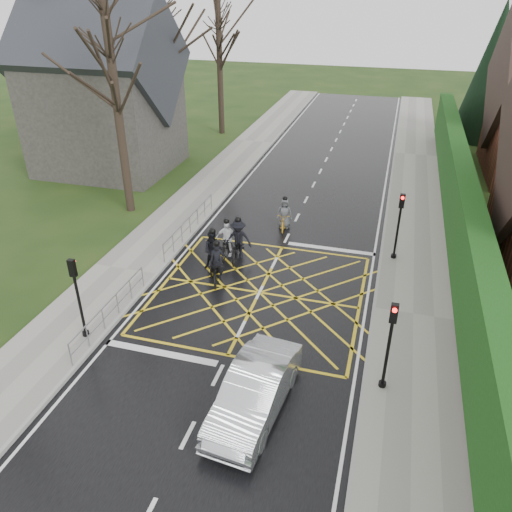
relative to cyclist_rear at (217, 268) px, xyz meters
The scene contains 22 objects.
ground 2.10m from the cyclist_rear, 12.69° to the right, with size 120.00×120.00×0.00m, color black.
road 2.10m from the cyclist_rear, 12.69° to the right, with size 9.00×80.00×0.01m, color black.
sidewalk_right 8.00m from the cyclist_rear, ahead, with size 3.00×80.00×0.15m, color gray.
sidewalk_left 4.09m from the cyclist_rear, behind, with size 3.00×80.00×0.15m, color gray.
stone_wall 11.20m from the cyclist_rear, 29.76° to the left, with size 0.50×38.00×0.70m, color slate.
hedge 11.29m from the cyclist_rear, 29.76° to the left, with size 0.90×38.00×2.80m, color #0E3510.
conifer 28.88m from the cyclist_rear, 63.54° to the left, with size 4.60×4.60×10.00m.
church 16.91m from the cyclist_rear, 135.03° to the left, with size 8.80×7.80×11.00m.
tree_near 11.57m from the cyclist_rear, 141.68° to the left, with size 9.24×9.24×11.44m.
tree_mid 17.69m from the cyclist_rear, 120.65° to the left, with size 10.08×10.08×12.48m.
tree_far 23.70m from the cyclist_rear, 108.79° to the left, with size 8.40×8.40×10.40m.
railing_south 4.77m from the cyclist_rear, 124.23° to the right, with size 0.05×5.04×1.03m.
railing_north 4.46m from the cyclist_rear, 127.02° to the left, with size 0.05×6.04×1.03m.
traffic_light_ne 8.07m from the cyclist_rear, 27.97° to the left, with size 0.24×0.31×3.21m.
traffic_light_se 8.52m from the cyclist_rear, 33.33° to the right, with size 0.24×0.31×3.21m.
traffic_light_sw 5.94m from the cyclist_rear, 122.39° to the right, with size 0.24×0.31×3.21m.
cyclist_rear is the anchor object (origin of this frame).
cyclist_back 0.98m from the cyclist_rear, 119.35° to the left, with size 1.01×2.02×1.95m.
cyclist_mid 2.08m from the cyclist_rear, 82.48° to the left, with size 1.27×2.16×2.03m.
cyclist_front 2.14m from the cyclist_rear, 98.01° to the left, with size 1.02×1.88×1.84m.
cyclist_lead 5.87m from the cyclist_rear, 74.50° to the left, with size 0.87×1.82×1.70m.
car 7.42m from the cyclist_rear, 61.78° to the right, with size 1.55×4.46×1.47m, color silver.
Camera 1 is at (4.49, -16.30, 11.19)m, focal length 35.00 mm.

